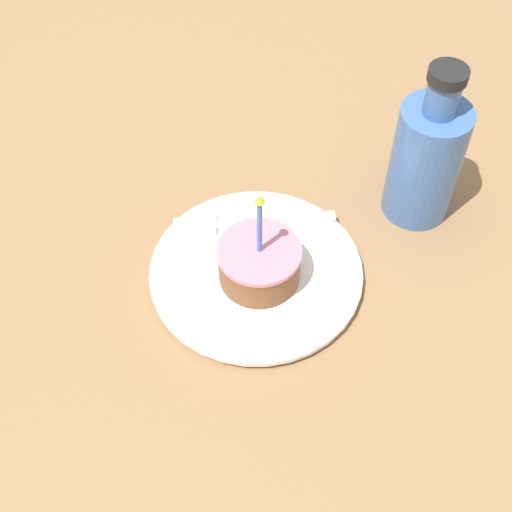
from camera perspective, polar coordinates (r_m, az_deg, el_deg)
The scene contains 5 objects.
ground_plane at distance 0.77m, azimuth 0.03°, elevation -0.97°, with size 2.40×2.40×0.04m.
plate at distance 0.73m, azimuth 0.00°, elevation -1.34°, with size 0.22×0.22×0.01m.
cake_slice at distance 0.70m, azimuth 0.26°, elevation -0.56°, with size 0.08×0.08×0.12m.
fork at distance 0.76m, azimuth -1.09°, elevation 2.67°, with size 0.14×0.13×0.00m.
bottle at distance 0.76m, azimuth 13.48°, elevation 7.65°, with size 0.07×0.07×0.19m.
Camera 1 is at (0.29, -0.36, 0.59)m, focal length 50.00 mm.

